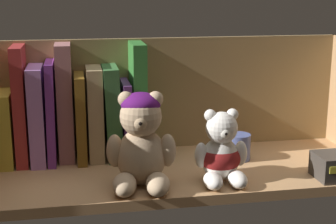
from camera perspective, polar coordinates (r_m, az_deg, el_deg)
shelf_board at (r=107.31cm, az=1.67°, el=-6.75°), size 78.35×29.45×2.00cm
shelf_back_panel at (r=118.16cm, az=0.18°, el=1.61°), size 80.75×1.20×27.37cm
book_0 at (r=114.23cm, az=-17.46°, el=-1.52°), size 3.45×13.91×15.43cm
book_1 at (r=112.73cm, az=-15.91°, el=0.85°), size 2.51×13.31×24.84cm
book_2 at (r=112.92cm, az=-14.21°, el=-0.12°), size 3.06×14.47×20.58cm
book_3 at (r=112.64cm, az=-12.78°, el=0.17°), size 1.98×14.24×21.53cm
book_4 at (r=112.15cm, az=-11.33°, el=1.09°), size 3.24×10.06×24.96cm
book_5 at (r=112.86cm, az=-9.67°, el=-0.41°), size 2.09×14.61×18.63cm
book_6 at (r=112.76cm, az=-8.10°, el=-0.02°), size 3.22×12.09×19.94cm
book_7 at (r=112.92cm, az=-6.25°, el=0.10°), size 3.79×13.56×20.18cm
book_8 at (r=113.55cm, az=-4.78°, el=-0.64°), size 1.66×14.77×16.81cm
book_9 at (r=112.88cm, az=-3.43°, el=1.43°), size 2.90×13.38×24.99cm
teddy_bear_larger at (r=95.42cm, az=-3.00°, el=-3.37°), size 13.31×13.75×17.99cm
teddy_bear_smaller at (r=98.94cm, az=5.90°, el=-4.59°), size 10.31×10.73×14.19cm
pillar_candle at (r=112.39cm, az=7.78°, el=-3.85°), size 5.25×5.25×5.64cm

